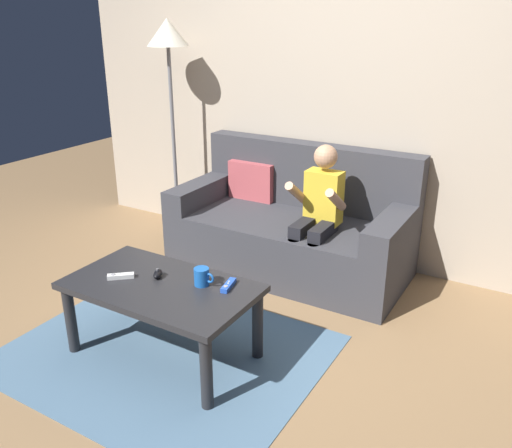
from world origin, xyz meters
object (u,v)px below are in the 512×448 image
Objects in this scene: coffee_table at (161,295)px; floor_lamp at (168,51)px; couch at (292,228)px; person_seated_on_couch at (318,210)px; nunchuk_black at (158,274)px; game_remote_blue_far_corner at (228,285)px; game_remote_white_near_edge at (121,276)px; coffee_mug at (202,277)px.

coffee_table is 2.09m from floor_lamp.
person_seated_on_couch is (0.28, -0.19, 0.25)m from couch.
couch is 0.97× the size of floor_lamp.
nunchuk_black reaches higher than game_remote_blue_far_corner.
floor_lamp reaches higher than game_remote_white_near_edge.
nunchuk_black reaches higher than game_remote_white_near_edge.
game_remote_white_near_edge is 0.45m from coffee_mug.
nunchuk_black is at bearing 139.31° from coffee_table.
game_remote_blue_far_corner is (0.39, 0.10, -0.01)m from nunchuk_black.
coffee_table is 0.25m from coffee_mug.
person_seated_on_couch is 1.23m from coffee_table.
game_remote_white_near_edge is at bearing -146.76° from nunchuk_black.
coffee_mug is (0.42, 0.16, 0.04)m from game_remote_white_near_edge.
nunchuk_black is at bearing -54.82° from floor_lamp.
coffee_mug reaches higher than coffee_table.
game_remote_blue_far_corner is at bearing -92.72° from person_seated_on_couch.
floor_lamp is at bearing 175.65° from couch.
person_seated_on_couch is 1.19m from nunchuk_black.
floor_lamp is (-1.23, 1.32, 1.02)m from coffee_mug.
person_seated_on_couch reaches higher than coffee_table.
game_remote_blue_far_corner is at bearing 14.10° from nunchuk_black.
game_remote_white_near_edge is (-0.23, -0.06, 0.08)m from coffee_table.
coffee_mug is at bearing -160.90° from game_remote_blue_far_corner.
nunchuk_black is 0.69× the size of game_remote_blue_far_corner.
person_seated_on_couch is at bearing 80.21° from coffee_mug.
couch is 1.72× the size of person_seated_on_couch.
game_remote_white_near_edge is 0.20m from nunchuk_black.
coffee_mug is at bearing -47.18° from floor_lamp.
floor_lamp is at bearing 132.82° from coffee_mug.
coffee_mug is (-0.13, -0.05, 0.04)m from game_remote_blue_far_corner.
nunchuk_black is 1.98m from floor_lamp.
person_seated_on_couch is at bearing 68.30° from nunchuk_black.
floor_lamp is at bearing 118.42° from game_remote_white_near_edge.
floor_lamp reaches higher than couch.
game_remote_blue_far_corner is at bearing 24.72° from coffee_table.
nunchuk_black is at bearing -97.06° from couch.
game_remote_white_near_edge is at bearing -159.19° from coffee_mug.
coffee_table is at bearing -108.06° from person_seated_on_couch.
game_remote_blue_far_corner is (-0.05, -1.00, -0.11)m from person_seated_on_couch.
person_seated_on_couch is 6.73× the size of game_remote_blue_far_corner.
game_remote_white_near_edge is 0.08× the size of floor_lamp.
coffee_table is at bearing -94.16° from couch.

